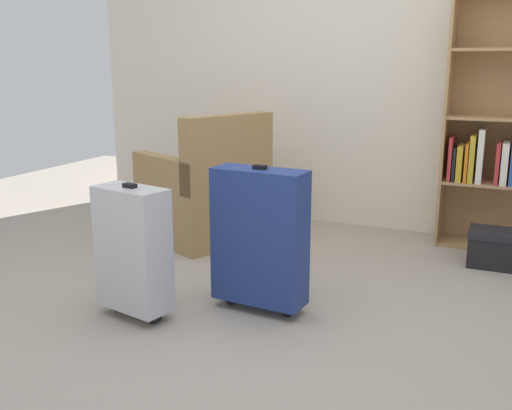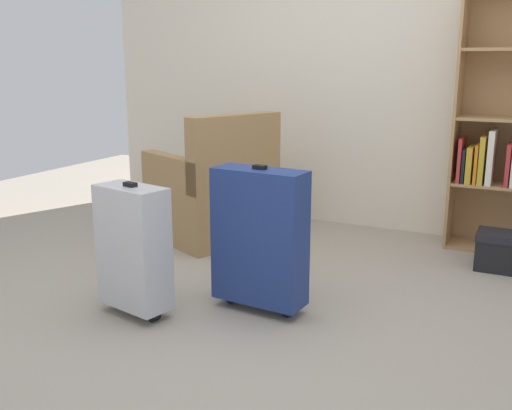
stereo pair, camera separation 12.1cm
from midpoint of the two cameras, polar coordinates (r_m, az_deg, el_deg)
ground_plane at (r=2.86m, az=-1.07°, el=-12.04°), size 8.05×8.05×0.00m
back_wall at (r=4.53m, az=10.30°, el=14.26°), size 4.60×0.10×2.60m
armchair at (r=4.19m, az=-5.63°, el=0.90°), size 0.93×0.93×0.90m
mug at (r=3.93m, az=-0.63°, el=-3.93°), size 0.12×0.08×0.10m
storage_box at (r=3.92m, az=22.12°, el=-3.90°), size 0.44×0.24×0.23m
suitcase_navy_blue at (r=2.95m, az=-0.81°, el=-3.07°), size 0.48×0.22×0.75m
suitcase_silver at (r=2.95m, az=-12.91°, el=-4.16°), size 0.40×0.26×0.68m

